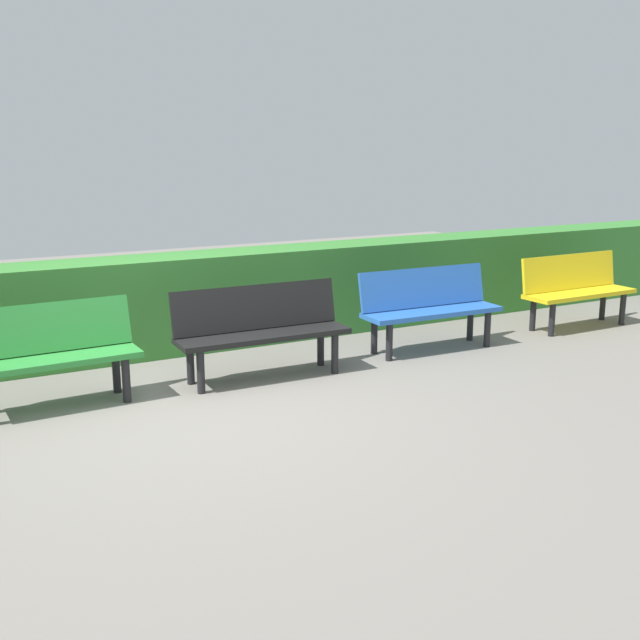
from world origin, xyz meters
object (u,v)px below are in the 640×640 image
at_px(bench_blue, 429,305).
at_px(bench_black, 261,327).
at_px(bench_green, 53,350).
at_px(bench_yellow, 576,287).

bearing_deg(bench_blue, bench_black, 3.92).
distance_m(bench_blue, bench_green, 3.83).
relative_size(bench_black, bench_green, 1.20).
height_order(bench_yellow, bench_green, bench_yellow).
bearing_deg(bench_green, bench_yellow, 177.64).
height_order(bench_yellow, bench_blue, bench_yellow).
bearing_deg(bench_black, bench_blue, -176.60).
relative_size(bench_yellow, bench_black, 0.90).
bearing_deg(bench_yellow, bench_black, 0.22).
distance_m(bench_yellow, bench_green, 5.98).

